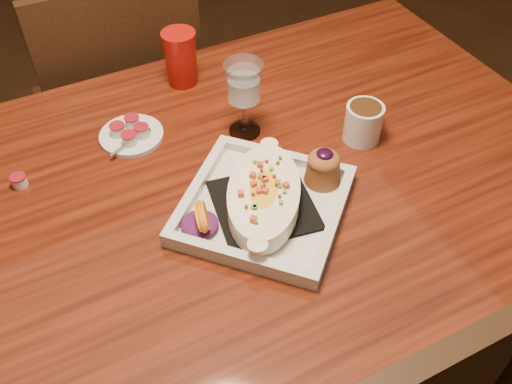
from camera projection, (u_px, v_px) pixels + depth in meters
name	position (u px, v px, depth m)	size (l,w,h in m)	color
floor	(224.00, 378.00, 1.59)	(7.00, 7.00, 0.00)	black
table	(210.00, 226.00, 1.12)	(1.50, 0.90, 0.75)	maroon
chair_far	(123.00, 109.00, 1.61)	(0.42, 0.42, 0.93)	black
plate	(268.00, 197.00, 1.00)	(0.38, 0.38, 0.08)	silver
coffee_mug	(364.00, 121.00, 1.13)	(0.10, 0.07, 0.08)	silver
goblet	(244.00, 87.00, 1.09)	(0.08, 0.08, 0.16)	silver
saucer	(131.00, 134.00, 1.15)	(0.13, 0.13, 0.09)	silver
creamer_loose	(19.00, 181.00, 1.05)	(0.03, 0.03, 0.02)	silver
red_tumbler	(181.00, 58.00, 1.24)	(0.07, 0.07, 0.12)	#AB110C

